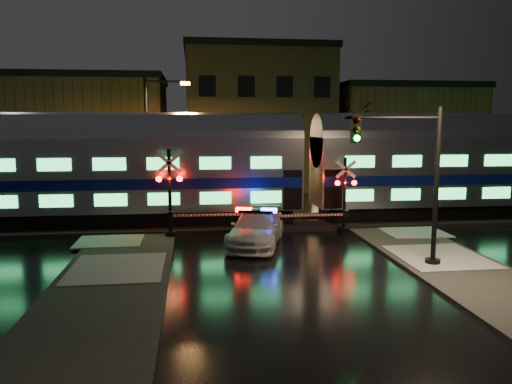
{
  "coord_description": "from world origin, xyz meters",
  "views": [
    {
      "loc": [
        -3.53,
        -21.93,
        5.62
      ],
      "look_at": [
        -0.47,
        2.5,
        2.2
      ],
      "focal_mm": 35.0,
      "sensor_mm": 36.0,
      "label": 1
    }
  ],
  "objects_px": {
    "traffic_light": "(413,184)",
    "streetlight": "(151,137)",
    "crossing_signal_left": "(177,202)",
    "police_car": "(256,228)",
    "crossing_signal_right": "(338,203)"
  },
  "relations": [
    {
      "from": "streetlight",
      "to": "traffic_light",
      "type": "bearing_deg",
      "value": -50.12
    },
    {
      "from": "crossing_signal_left",
      "to": "streetlight",
      "type": "relative_size",
      "value": 0.75
    },
    {
      "from": "police_car",
      "to": "crossing_signal_right",
      "type": "distance_m",
      "value": 4.83
    },
    {
      "from": "crossing_signal_right",
      "to": "streetlight",
      "type": "distance_m",
      "value": 12.25
    },
    {
      "from": "crossing_signal_right",
      "to": "streetlight",
      "type": "height_order",
      "value": "streetlight"
    },
    {
      "from": "crossing_signal_right",
      "to": "traffic_light",
      "type": "relative_size",
      "value": 0.88
    },
    {
      "from": "police_car",
      "to": "streetlight",
      "type": "bearing_deg",
      "value": 138.07
    },
    {
      "from": "police_car",
      "to": "crossing_signal_right",
      "type": "xyz_separation_m",
      "value": [
        4.41,
        1.8,
        0.82
      ]
    },
    {
      "from": "traffic_light",
      "to": "crossing_signal_right",
      "type": "bearing_deg",
      "value": 99.47
    },
    {
      "from": "traffic_light",
      "to": "streetlight",
      "type": "distance_m",
      "value": 16.93
    },
    {
      "from": "traffic_light",
      "to": "streetlight",
      "type": "bearing_deg",
      "value": 129.73
    },
    {
      "from": "crossing_signal_left",
      "to": "police_car",
      "type": "bearing_deg",
      "value": -26.38
    },
    {
      "from": "crossing_signal_right",
      "to": "police_car",
      "type": "bearing_deg",
      "value": -157.79
    },
    {
      "from": "police_car",
      "to": "traffic_light",
      "type": "relative_size",
      "value": 0.92
    },
    {
      "from": "traffic_light",
      "to": "crossing_signal_left",
      "type": "bearing_deg",
      "value": 145.42
    }
  ]
}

